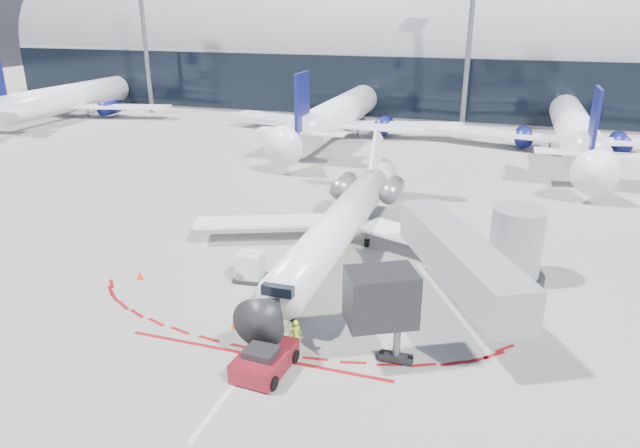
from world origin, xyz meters
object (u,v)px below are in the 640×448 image
(pushback_tug, at_px, (265,360))
(uld_container, at_px, (251,267))
(ramp_worker, at_px, (295,335))
(regional_jet, at_px, (343,220))

(pushback_tug, distance_m, uld_container, 9.86)
(ramp_worker, distance_m, uld_container, 8.53)
(regional_jet, xyz_separation_m, ramp_worker, (1.17, -12.84, -1.48))
(regional_jet, distance_m, pushback_tug, 15.05)
(regional_jet, xyz_separation_m, pushback_tug, (0.39, -14.95, -1.72))
(pushback_tug, bearing_deg, uld_container, 122.74)
(uld_container, bearing_deg, pushback_tug, -66.99)
(pushback_tug, bearing_deg, regional_jet, 96.06)
(regional_jet, bearing_deg, uld_container, -124.24)
(ramp_worker, xyz_separation_m, uld_container, (-5.43, 6.58, 0.05))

